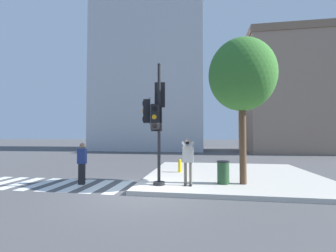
% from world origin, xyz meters
% --- Properties ---
extents(ground_plane, '(160.00, 160.00, 0.00)m').
position_xyz_m(ground_plane, '(0.00, 0.00, 0.00)').
color(ground_plane, '#4C4C4F').
extents(sidewalk_corner, '(8.00, 8.00, 0.16)m').
position_xyz_m(sidewalk_corner, '(3.50, 3.50, 0.08)').
color(sidewalk_corner, '#BCB7AD').
rests_on(sidewalk_corner, ground_plane).
extents(crosswalk_stripes, '(6.58, 2.34, 0.01)m').
position_xyz_m(crosswalk_stripes, '(-4.25, 0.69, 0.00)').
color(crosswalk_stripes, silver).
rests_on(crosswalk_stripes, ground_plane).
extents(traffic_signal_pole, '(0.85, 1.28, 4.69)m').
position_xyz_m(traffic_signal_pole, '(0.30, 0.53, 2.81)').
color(traffic_signal_pole, black).
rests_on(traffic_signal_pole, sidewalk_corner).
extents(person_photographer, '(0.50, 0.53, 1.73)m').
position_xyz_m(person_photographer, '(1.53, 0.64, 1.21)').
color(person_photographer, black).
rests_on(person_photographer, sidewalk_corner).
extents(pedestrian_distant, '(0.34, 0.20, 1.73)m').
position_xyz_m(pedestrian_distant, '(-2.90, 0.85, 0.92)').
color(pedestrian_distant, black).
rests_on(pedestrian_distant, ground_plane).
extents(street_tree, '(2.61, 2.61, 5.71)m').
position_xyz_m(street_tree, '(3.64, 1.22, 4.41)').
color(street_tree, brown).
rests_on(street_tree, sidewalk_corner).
extents(fire_hydrant, '(0.17, 0.23, 0.66)m').
position_xyz_m(fire_hydrant, '(0.94, 3.53, 0.49)').
color(fire_hydrant, yellow).
rests_on(fire_hydrant, sidewalk_corner).
extents(trash_bin, '(0.48, 0.48, 0.88)m').
position_xyz_m(trash_bin, '(2.88, 1.13, 0.61)').
color(trash_bin, '#234728').
rests_on(trash_bin, sidewalk_corner).
extents(building_left, '(14.56, 9.78, 22.19)m').
position_xyz_m(building_left, '(-4.97, 22.80, 11.11)').
color(building_left, '#BCBCC1').
rests_on(building_left, ground_plane).
extents(building_right, '(15.91, 9.61, 13.53)m').
position_xyz_m(building_right, '(15.10, 20.81, 6.78)').
color(building_right, gray).
rests_on(building_right, ground_plane).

